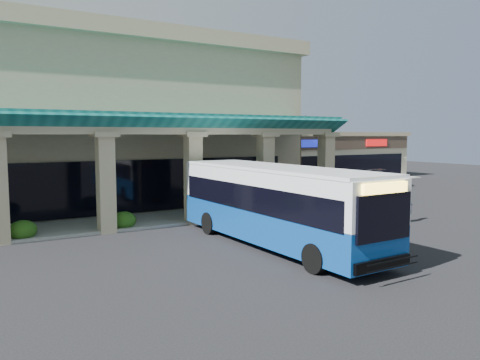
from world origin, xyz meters
TOP-DOWN VIEW (x-y plane):
  - ground at (0.00, 0.00)m, footprint 110.00×110.00m
  - main_building at (-8.00, 16.00)m, footprint 30.80×14.80m
  - arcade at (-8.00, 6.80)m, footprint 30.00×6.20m
  - strip_mall at (18.00, 24.00)m, footprint 22.50×12.50m
  - palm_0 at (8.50, 11.00)m, footprint 2.40×2.40m
  - palm_1 at (9.50, 14.00)m, footprint 2.40×2.40m
  - broadleaf_tree at (7.50, 19.00)m, footprint 2.60×2.60m
  - transit_bus at (-2.20, -1.00)m, footprint 2.99×11.93m
  - pedestrian at (6.98, -0.30)m, footprint 0.68×0.70m
  - car_silver at (9.89, 13.29)m, footprint 2.05×4.58m
  - car_white at (14.70, 14.63)m, footprint 3.32×5.24m
  - car_red at (17.71, 14.34)m, footprint 2.30×5.02m
  - car_gray at (20.16, 13.48)m, footprint 3.29×5.60m

SIDE VIEW (x-z plane):
  - ground at x=0.00m, z-range 0.00..0.00m
  - car_red at x=17.71m, z-range 0.00..1.42m
  - car_gray at x=20.16m, z-range 0.00..1.46m
  - car_silver at x=9.89m, z-range 0.00..1.53m
  - pedestrian at x=6.98m, z-range 0.00..1.61m
  - car_white at x=14.70m, z-range 0.00..1.63m
  - transit_bus at x=-2.20m, z-range 0.00..3.32m
  - broadleaf_tree at x=7.50m, z-range 0.00..4.81m
  - strip_mall at x=18.00m, z-range 0.00..4.90m
  - arcade at x=-8.00m, z-range 0.00..5.70m
  - palm_1 at x=9.50m, z-range 0.00..5.80m
  - palm_0 at x=8.50m, z-range 0.00..6.60m
  - main_building at x=-8.00m, z-range 0.00..11.35m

